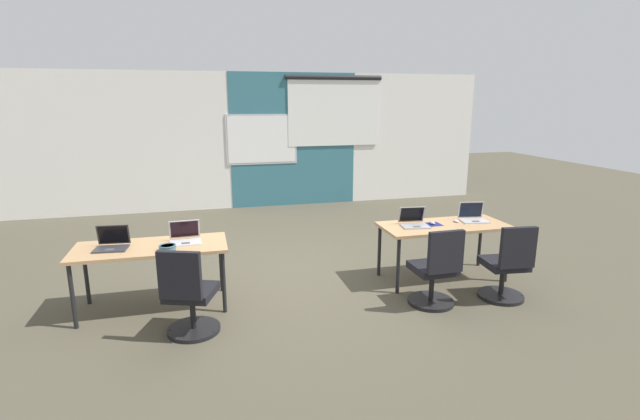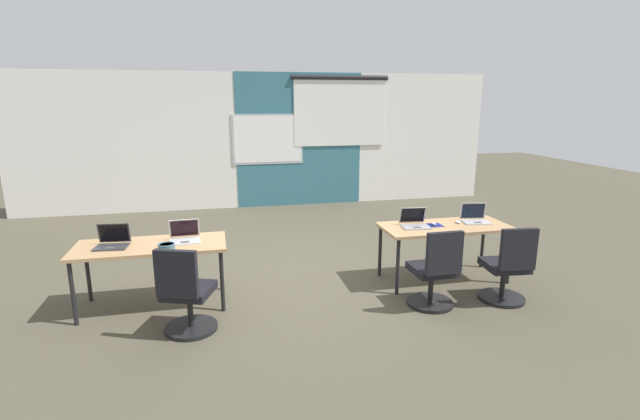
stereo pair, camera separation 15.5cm
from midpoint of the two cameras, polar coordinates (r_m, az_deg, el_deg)
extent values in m
plane|color=#4C4738|center=(6.21, -1.82, -7.85)|extent=(24.00, 24.00, 0.00)
cube|color=silver|center=(9.98, -6.55, 8.47)|extent=(10.00, 0.20, 2.80)
cube|color=#336B7A|center=(9.99, -2.06, 8.56)|extent=(2.68, 0.01, 2.80)
cube|color=#B7B7BC|center=(9.87, -6.01, 8.65)|extent=(1.48, 0.02, 1.04)
cube|color=white|center=(9.87, -6.00, 8.64)|extent=(1.40, 0.02, 0.96)
cube|color=white|center=(10.13, 2.92, 11.80)|extent=(2.00, 0.02, 1.38)
cylinder|color=black|center=(10.14, 2.97, 15.98)|extent=(2.10, 0.10, 0.10)
cube|color=tan|center=(5.35, -19.35, -4.20)|extent=(1.60, 0.70, 0.04)
cylinder|color=black|center=(5.33, -27.39, -9.15)|extent=(0.04, 0.04, 0.68)
cylinder|color=black|center=(5.15, -11.10, -8.62)|extent=(0.04, 0.04, 0.68)
cylinder|color=black|center=(5.88, -25.98, -6.96)|extent=(0.04, 0.04, 0.68)
cylinder|color=black|center=(5.71, -11.31, -6.39)|extent=(0.04, 0.04, 0.68)
cube|color=tan|center=(6.02, 15.85, -2.01)|extent=(1.60, 0.70, 0.04)
cylinder|color=black|center=(5.56, 10.33, -6.90)|extent=(0.04, 0.04, 0.68)
cylinder|color=black|center=(6.27, 22.93, -5.41)|extent=(0.04, 0.04, 0.68)
cylinder|color=black|center=(6.08, 8.12, -5.01)|extent=(0.04, 0.04, 0.68)
cylinder|color=black|center=(6.74, 20.00, -3.87)|extent=(0.04, 0.04, 0.68)
cube|color=silver|center=(5.31, -15.47, -3.76)|extent=(0.34, 0.25, 0.02)
cube|color=#4C4C4F|center=(5.26, -15.47, -3.82)|extent=(0.09, 0.06, 0.00)
cube|color=silver|center=(5.42, -15.57, -2.16)|extent=(0.33, 0.09, 0.21)
cube|color=black|center=(5.41, -15.57, -2.16)|extent=(0.30, 0.07, 0.19)
cylinder|color=black|center=(4.96, -14.65, -13.82)|extent=(0.52, 0.52, 0.04)
cylinder|color=black|center=(4.87, -14.79, -11.84)|extent=(0.06, 0.06, 0.34)
cube|color=black|center=(4.79, -14.94, -9.56)|extent=(0.56, 0.56, 0.08)
cube|color=black|center=(4.48, -16.33, -7.58)|extent=(0.40, 0.19, 0.46)
sphere|color=black|center=(5.15, -13.68, -12.66)|extent=(0.04, 0.04, 0.04)
sphere|color=black|center=(4.82, -12.43, -14.48)|extent=(0.04, 0.04, 0.04)
sphere|color=black|center=(4.98, -17.42, -13.86)|extent=(0.04, 0.04, 0.04)
cube|color=#9E9EA3|center=(5.83, 12.44, -2.05)|extent=(0.35, 0.27, 0.02)
cube|color=#4C4C4F|center=(5.78, 12.61, -2.09)|extent=(0.10, 0.07, 0.00)
cube|color=#9E9EA3|center=(5.93, 12.04, -0.62)|extent=(0.34, 0.12, 0.21)
cube|color=black|center=(5.93, 12.05, -0.61)|extent=(0.30, 0.10, 0.18)
cube|color=navy|center=(5.99, 14.48, -1.82)|extent=(0.22, 0.19, 0.00)
ellipsoid|color=#B2B2B7|center=(5.98, 14.49, -1.64)|extent=(0.07, 0.11, 0.03)
cylinder|color=black|center=(5.49, 14.16, -10.99)|extent=(0.52, 0.52, 0.04)
cylinder|color=black|center=(5.42, 14.27, -9.16)|extent=(0.06, 0.06, 0.34)
cube|color=black|center=(5.34, 14.40, -7.08)|extent=(0.45, 0.45, 0.08)
cube|color=black|center=(5.05, 15.92, -5.14)|extent=(0.40, 0.07, 0.46)
sphere|color=black|center=(5.68, 13.04, -10.06)|extent=(0.04, 0.04, 0.04)
sphere|color=black|center=(5.54, 16.58, -10.92)|extent=(0.04, 0.04, 0.04)
sphere|color=black|center=(5.34, 12.37, -11.61)|extent=(0.04, 0.04, 0.04)
cube|color=#B7B7BC|center=(6.26, 19.33, -1.42)|extent=(0.36, 0.28, 0.02)
cube|color=#4C4C4F|center=(6.21, 19.51, -1.45)|extent=(0.10, 0.07, 0.00)
cube|color=#B7B7BC|center=(6.35, 18.96, -0.09)|extent=(0.33, 0.10, 0.22)
cube|color=black|center=(6.35, 18.98, -0.10)|extent=(0.30, 0.08, 0.19)
ellipsoid|color=silver|center=(6.17, 17.31, -1.41)|extent=(0.06, 0.10, 0.03)
cylinder|color=black|center=(5.87, 22.12, -9.98)|extent=(0.52, 0.52, 0.04)
cylinder|color=black|center=(5.80, 22.28, -8.25)|extent=(0.06, 0.06, 0.34)
cube|color=black|center=(5.73, 22.47, -6.30)|extent=(0.48, 0.48, 0.08)
cube|color=black|center=(5.44, 23.99, -4.47)|extent=(0.40, 0.10, 0.46)
sphere|color=black|center=(6.06, 21.05, -9.13)|extent=(0.04, 0.04, 0.04)
sphere|color=black|center=(5.92, 24.37, -9.98)|extent=(0.04, 0.04, 0.04)
sphere|color=black|center=(5.71, 20.48, -10.48)|extent=(0.04, 0.04, 0.04)
cube|color=#333338|center=(5.37, -23.54, -4.20)|extent=(0.35, 0.26, 0.02)
cube|color=#4C4C4F|center=(5.32, -23.70, -4.27)|extent=(0.10, 0.07, 0.00)
cube|color=#333338|center=(5.47, -23.27, -2.61)|extent=(0.33, 0.08, 0.22)
cube|color=black|center=(5.46, -23.29, -2.61)|extent=(0.30, 0.07, 0.19)
cylinder|color=#3D6070|center=(5.11, -17.54, -4.34)|extent=(0.17, 0.17, 0.05)
torus|color=#3D6070|center=(5.11, -17.56, -4.05)|extent=(0.18, 0.18, 0.02)
cylinder|color=gold|center=(5.11, -17.56, -4.11)|extent=(0.14, 0.14, 0.01)
camera|label=1|loc=(0.08, -89.22, 0.19)|focal=26.01mm
camera|label=2|loc=(0.08, 90.78, -0.19)|focal=26.01mm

